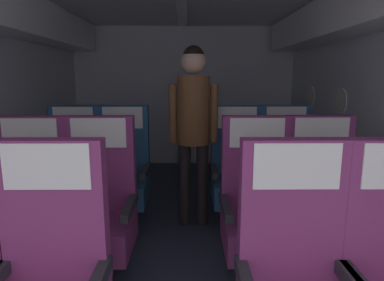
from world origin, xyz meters
name	(u,v)px	position (x,y,z in m)	size (l,w,h in m)	color
ground	(180,242)	(0.00, 2.55, -0.01)	(3.57, 5.50, 0.02)	#2D3342
fuselage_shell	(180,52)	(0.00, 2.80, 1.54)	(3.45, 5.15, 2.14)	silver
seat_b_left_window	(31,212)	(-0.99, 2.11, 0.45)	(0.49, 0.49, 1.08)	#38383D
seat_b_left_aisle	(99,211)	(-0.53, 2.12, 0.45)	(0.49, 0.49, 1.08)	#38383D
seat_b_right_aisle	(321,210)	(0.98, 2.13, 0.45)	(0.49, 0.49, 1.08)	#38383D
seat_b_right_window	(257,211)	(0.54, 2.11, 0.45)	(0.49, 0.49, 1.08)	#38383D
seat_c_left_window	(74,175)	(-1.00, 2.97, 0.45)	(0.49, 0.49, 1.08)	#38383D
seat_c_left_aisle	(123,175)	(-0.54, 2.96, 0.45)	(0.49, 0.49, 1.08)	#38383D
seat_c_right_aisle	(286,174)	(0.98, 2.98, 0.45)	(0.49, 0.49, 1.08)	#38383D
seat_c_right_window	(237,174)	(0.52, 2.97, 0.45)	(0.49, 0.49, 1.08)	#38383D
flight_attendant	(193,118)	(0.12, 2.90, 0.99)	(0.43, 0.28, 1.61)	black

